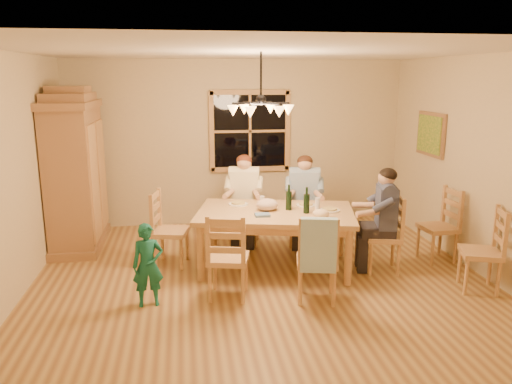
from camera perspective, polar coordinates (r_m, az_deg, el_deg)
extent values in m
plane|color=brown|center=(6.24, 0.52, -9.82)|extent=(5.50, 5.50, 0.00)
cube|color=white|center=(5.76, 0.58, 15.77)|extent=(5.50, 5.00, 0.02)
cube|color=beige|center=(8.30, -2.11, 5.59)|extent=(5.50, 0.02, 2.70)
cube|color=beige|center=(6.08, -26.02, 1.52)|extent=(0.02, 5.00, 2.70)
cube|color=beige|center=(6.83, 24.02, 2.85)|extent=(0.02, 5.00, 2.70)
cube|color=black|center=(8.28, -0.72, 6.97)|extent=(1.20, 0.03, 1.20)
cube|color=tan|center=(8.26, -0.70, 6.96)|extent=(1.30, 0.06, 1.30)
cube|color=#986942|center=(7.81, 19.36, 6.25)|extent=(0.04, 0.78, 0.64)
cube|color=#1E6B2D|center=(7.80, 19.17, 6.25)|extent=(0.02, 0.68, 0.54)
cylinder|color=black|center=(5.75, 0.57, 13.14)|extent=(0.02, 0.02, 0.53)
sphere|color=black|center=(5.76, 0.56, 10.50)|extent=(0.12, 0.12, 0.12)
cylinder|color=black|center=(5.79, 2.15, 10.11)|extent=(0.34, 0.02, 0.02)
cone|color=#FFB259|center=(5.82, 3.72, 9.32)|extent=(0.13, 0.13, 0.12)
cylinder|color=black|center=(5.91, 1.13, 10.17)|extent=(0.19, 0.31, 0.02)
cone|color=#FFB259|center=(6.06, 1.67, 9.49)|extent=(0.13, 0.13, 0.12)
cylinder|color=black|center=(5.88, -0.43, 10.16)|extent=(0.19, 0.31, 0.02)
cone|color=#FFB259|center=(6.02, -1.38, 9.46)|extent=(0.13, 0.13, 0.12)
cylinder|color=black|center=(5.74, -1.04, 10.09)|extent=(0.34, 0.02, 0.02)
cone|color=#FFB259|center=(5.72, -2.65, 9.27)|extent=(0.13, 0.13, 0.12)
cylinder|color=black|center=(5.61, -0.04, 10.02)|extent=(0.19, 0.31, 0.02)
cone|color=#FFB259|center=(5.47, -0.67, 9.10)|extent=(0.13, 0.13, 0.12)
cylinder|color=black|center=(5.64, 1.60, 10.03)|extent=(0.19, 0.31, 0.02)
cone|color=#FFB259|center=(5.52, 2.67, 9.13)|extent=(0.13, 0.13, 0.12)
cube|color=#986942|center=(7.58, -19.90, 1.42)|extent=(0.60, 1.30, 2.00)
cube|color=#986942|center=(7.46, -20.52, 9.35)|extent=(0.66, 1.40, 0.10)
cube|color=#986942|center=(7.45, -20.59, 10.11)|extent=(0.58, 1.00, 0.12)
cube|color=#986942|center=(7.45, -20.65, 10.88)|extent=(0.52, 0.55, 0.10)
cube|color=tan|center=(7.21, -17.99, 0.99)|extent=(0.03, 0.55, 1.60)
cube|color=tan|center=(7.84, -17.21, 1.98)|extent=(0.03, 0.55, 1.60)
cube|color=#986942|center=(7.81, -19.36, -5.35)|extent=(0.66, 1.40, 0.12)
cube|color=tan|center=(6.35, 2.24, -2.44)|extent=(2.18, 1.60, 0.06)
cube|color=tan|center=(6.38, 2.24, -3.14)|extent=(2.00, 1.42, 0.10)
cylinder|color=tan|center=(6.09, -6.35, -6.97)|extent=(0.09, 0.09, 0.70)
cylinder|color=tan|center=(6.03, 10.52, -7.32)|extent=(0.09, 0.09, 0.70)
cylinder|color=tan|center=(7.02, -4.87, -4.19)|extent=(0.09, 0.09, 0.70)
cylinder|color=tan|center=(6.97, 9.66, -4.47)|extent=(0.09, 0.09, 0.70)
cube|color=tan|center=(7.35, -1.34, -2.54)|extent=(0.52, 0.51, 0.06)
cube|color=tan|center=(7.29, -1.36, -0.50)|extent=(0.38, 0.13, 0.54)
cube|color=tan|center=(7.32, 5.48, -2.67)|extent=(0.52, 0.51, 0.06)
cube|color=tan|center=(7.25, 5.53, -0.62)|extent=(0.38, 0.13, 0.54)
cube|color=tan|center=(5.60, -3.21, -7.64)|extent=(0.52, 0.51, 0.06)
cube|color=tan|center=(5.51, -3.24, -5.01)|extent=(0.38, 0.13, 0.54)
cube|color=tan|center=(5.56, 6.98, -7.86)|extent=(0.52, 0.51, 0.06)
cube|color=tan|center=(5.47, 7.06, -5.22)|extent=(0.38, 0.13, 0.54)
cube|color=tan|center=(6.62, -9.70, -4.51)|extent=(0.51, 0.52, 0.06)
cube|color=tan|center=(6.55, -9.79, -2.26)|extent=(0.13, 0.38, 0.54)
cube|color=tan|center=(6.54, 14.31, -4.97)|extent=(0.51, 0.52, 0.06)
cube|color=tan|center=(6.46, 14.45, -2.69)|extent=(0.13, 0.38, 0.54)
cube|color=beige|center=(7.26, -1.36, 0.42)|extent=(0.44, 0.30, 0.52)
cube|color=#262328|center=(7.33, -1.35, -1.94)|extent=(0.46, 0.49, 0.14)
sphere|color=tan|center=(7.18, -1.38, 3.38)|extent=(0.21, 0.21, 0.21)
ellipsoid|color=#592614|center=(7.18, -1.38, 3.62)|extent=(0.22, 0.22, 0.17)
cube|color=#376398|center=(7.23, 5.55, 0.31)|extent=(0.44, 0.30, 0.52)
cube|color=#262328|center=(7.30, 5.49, -2.07)|extent=(0.46, 0.49, 0.14)
sphere|color=tan|center=(7.15, 5.61, 3.28)|extent=(0.21, 0.21, 0.21)
ellipsoid|color=#381E11|center=(7.15, 5.62, 3.52)|extent=(0.22, 0.22, 0.17)
cube|color=#3B415E|center=(6.43, 14.51, -1.66)|extent=(0.30, 0.44, 0.52)
cube|color=#262328|center=(6.51, 14.35, -4.30)|extent=(0.49, 0.46, 0.14)
sphere|color=tan|center=(6.34, 14.70, 1.66)|extent=(0.21, 0.21, 0.21)
ellipsoid|color=black|center=(6.34, 14.72, 1.92)|extent=(0.22, 0.22, 0.17)
cube|color=#92B7C6|center=(5.30, 7.15, -6.07)|extent=(0.39, 0.18, 0.58)
cylinder|color=black|center=(6.37, 3.77, -0.61)|extent=(0.08, 0.08, 0.33)
cylinder|color=black|center=(6.24, 5.80, -0.94)|extent=(0.08, 0.08, 0.33)
cylinder|color=white|center=(6.64, -2.03, -1.40)|extent=(0.26, 0.26, 0.02)
cylinder|color=white|center=(6.62, 5.73, -1.52)|extent=(0.26, 0.26, 0.02)
cylinder|color=white|center=(6.40, 8.41, -2.09)|extent=(0.26, 0.26, 0.02)
cylinder|color=silver|center=(6.55, 0.70, -1.05)|extent=(0.06, 0.06, 0.14)
cylinder|color=silver|center=(6.50, 7.05, -1.27)|extent=(0.06, 0.06, 0.14)
ellipsoid|color=beige|center=(6.07, 7.42, -2.45)|extent=(0.20, 0.20, 0.11)
cube|color=slate|center=(6.10, 0.73, -2.65)|extent=(0.21, 0.18, 0.03)
ellipsoid|color=tan|center=(6.35, 1.28, -1.45)|extent=(0.28, 0.22, 0.15)
imported|color=#176757|center=(5.52, -12.25, -8.17)|extent=(0.36, 0.26, 0.91)
cube|color=tan|center=(6.32, 24.25, -6.37)|extent=(0.54, 0.55, 0.06)
cube|color=tan|center=(6.24, 24.48, -4.03)|extent=(0.17, 0.38, 0.54)
cube|color=tan|center=(7.12, 20.06, -3.87)|extent=(0.45, 0.47, 0.06)
cube|color=tan|center=(7.05, 20.23, -1.77)|extent=(0.08, 0.38, 0.54)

